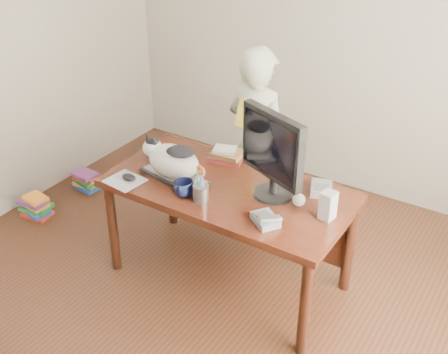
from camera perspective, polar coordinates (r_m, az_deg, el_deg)
room at (r=2.90m, az=-5.88°, el=3.88°), size 4.50×4.50×4.50m
desk at (r=3.76m, az=1.06°, el=-2.42°), size 1.60×0.80×0.75m
keyboard at (r=3.73m, az=-5.05°, el=0.07°), size 0.51×0.25×0.03m
cat at (r=3.67m, az=-5.33°, el=1.80°), size 0.48×0.28×0.27m
monitor at (r=3.38m, az=4.94°, el=2.65°), size 0.49×0.32×0.57m
pen_cup at (r=3.45m, az=-2.36°, el=-1.47°), size 0.13×0.13×0.25m
mousepad at (r=3.74m, az=-10.03°, el=-0.37°), size 0.25×0.23×0.01m
mouse at (r=3.73m, az=-9.63°, el=-0.04°), size 0.11×0.08×0.04m
coffee_mug at (r=3.52m, az=-4.08°, el=-1.15°), size 0.17×0.17×0.10m
phone at (r=3.28m, az=4.27°, el=-4.32°), size 0.21×0.20×0.08m
speaker at (r=3.34m, az=10.52°, el=-2.85°), size 0.09×0.10×0.18m
baseball at (r=3.45m, az=7.61°, el=-2.32°), size 0.08×0.08×0.08m
book_stack at (r=3.92m, az=0.26°, el=2.25°), size 0.27×0.23×0.09m
calculator at (r=3.61m, az=9.86°, el=-1.17°), size 0.19×0.21×0.05m
person at (r=4.17m, az=3.38°, el=3.39°), size 0.60×0.45×1.49m
held_book at (r=3.91m, az=2.27°, el=6.40°), size 0.15×0.11×0.20m
book_pile_a at (r=4.89m, az=-18.57°, el=-2.85°), size 0.27×0.22×0.18m
book_pile_b at (r=5.17m, az=-13.79°, el=-0.34°), size 0.26×0.20×0.15m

